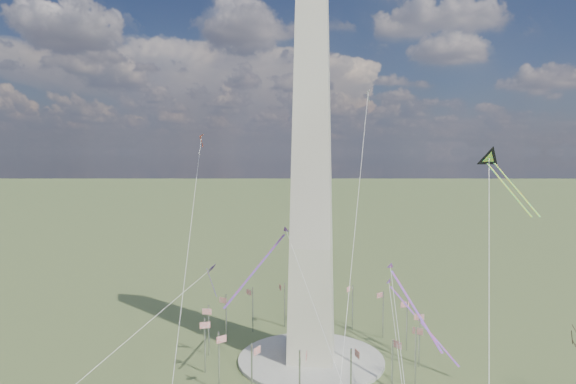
# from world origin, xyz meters

# --- Properties ---
(ground) EXTENTS (2000.00, 2000.00, 0.00)m
(ground) POSITION_xyz_m (0.00, 0.00, 0.00)
(ground) COLOR #41592C
(ground) RESTS_ON ground
(plaza) EXTENTS (36.00, 36.00, 0.80)m
(plaza) POSITION_xyz_m (0.00, 0.00, 0.40)
(plaza) COLOR #A7A699
(plaza) RESTS_ON ground
(washington_monument) EXTENTS (15.56, 15.56, 100.00)m
(washington_monument) POSITION_xyz_m (0.00, 0.00, 47.95)
(washington_monument) COLOR beige
(washington_monument) RESTS_ON plaza
(flagpole_ring) EXTENTS (54.40, 54.40, 13.00)m
(flagpole_ring) POSITION_xyz_m (-0.00, -0.00, 7.27)
(flagpole_ring) COLOR #B9BAC0
(flagpole_ring) RESTS_ON ground
(kite_delta_black) EXTENTS (10.84, 18.35, 15.06)m
(kite_delta_black) POSITION_xyz_m (42.39, 3.96, 49.16)
(kite_delta_black) COLOR black
(kite_delta_black) RESTS_ON ground
(kite_diamond_purple) EXTENTS (2.08, 2.91, 8.53)m
(kite_diamond_purple) POSITION_xyz_m (-24.40, -2.28, 22.03)
(kite_diamond_purple) COLOR #351767
(kite_diamond_purple) RESTS_ON ground
(kite_streamer_left) EXTENTS (10.60, 19.24, 14.38)m
(kite_streamer_left) POSITION_xyz_m (22.06, -8.11, 19.78)
(kite_streamer_left) COLOR #E52442
(kite_streamer_left) RESTS_ON ground
(kite_streamer_mid) EXTENTS (12.23, 20.14, 15.39)m
(kite_streamer_mid) POSITION_xyz_m (-10.15, -5.70, 27.26)
(kite_streamer_mid) COLOR #E52442
(kite_streamer_mid) RESTS_ON ground
(kite_streamer_right) EXTENTS (16.31, 18.33, 15.92)m
(kite_streamer_right) POSITION_xyz_m (24.46, 5.66, 12.31)
(kite_streamer_right) COLOR #E52442
(kite_streamer_right) RESTS_ON ground
(kite_small_red) EXTENTS (1.19, 1.90, 4.27)m
(kite_small_red) POSITION_xyz_m (-38.11, 35.42, 56.10)
(kite_small_red) COLOR red
(kite_small_red) RESTS_ON ground
(kite_small_white) EXTENTS (1.34, 1.93, 4.04)m
(kite_small_white) POSITION_xyz_m (14.22, 48.62, 70.76)
(kite_small_white) COLOR silver
(kite_small_white) RESTS_ON ground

